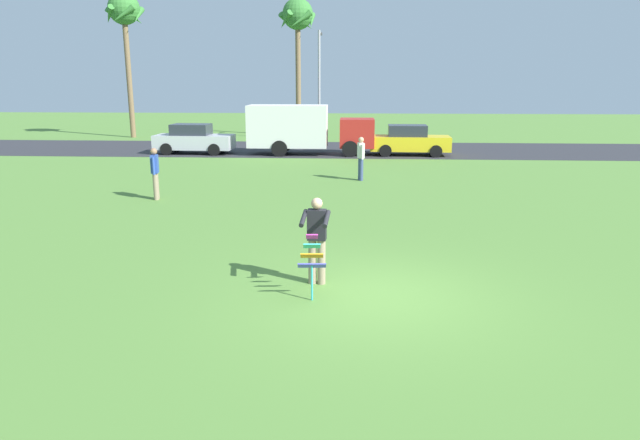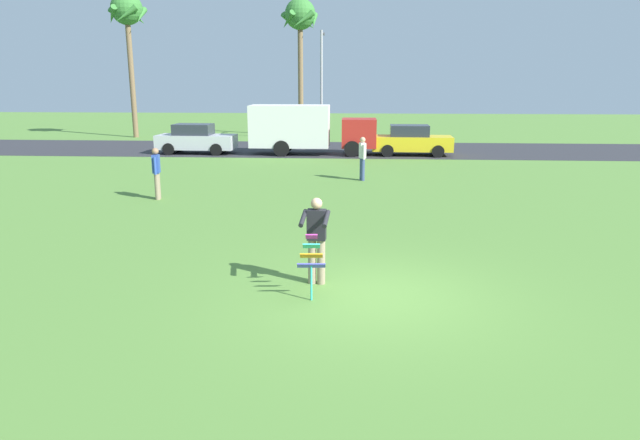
# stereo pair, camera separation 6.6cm
# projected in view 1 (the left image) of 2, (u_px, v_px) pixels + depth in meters

# --- Properties ---
(ground_plane) EXTENTS (120.00, 120.00, 0.00)m
(ground_plane) POSITION_uv_depth(u_px,v_px,m) (377.00, 296.00, 10.73)
(ground_plane) COLOR #568438
(road_strip) EXTENTS (120.00, 8.00, 0.01)m
(road_strip) POSITION_uv_depth(u_px,v_px,m) (363.00, 150.00, 33.18)
(road_strip) COLOR #2D2D33
(road_strip) RESTS_ON ground
(person_kite_flyer) EXTENTS (0.57, 0.68, 1.73)m
(person_kite_flyer) POSITION_uv_depth(u_px,v_px,m) (317.00, 237.00, 11.14)
(person_kite_flyer) COLOR gray
(person_kite_flyer) RESTS_ON ground
(kite_held) EXTENTS (0.52, 0.65, 1.14)m
(kite_held) POSITION_uv_depth(u_px,v_px,m) (312.00, 258.00, 10.49)
(kite_held) COLOR #D83399
(kite_held) RESTS_ON ground
(parked_car_silver) EXTENTS (4.25, 1.93, 1.60)m
(parked_car_silver) POSITION_uv_depth(u_px,v_px,m) (194.00, 139.00, 31.21)
(parked_car_silver) COLOR silver
(parked_car_silver) RESTS_ON ground
(parked_truck_red_cab) EXTENTS (6.71, 2.14, 2.62)m
(parked_truck_red_cab) POSITION_uv_depth(u_px,v_px,m) (303.00, 128.00, 30.71)
(parked_truck_red_cab) COLOR #B2231E
(parked_truck_red_cab) RESTS_ON ground
(parked_car_yellow) EXTENTS (4.24, 1.91, 1.60)m
(parked_car_yellow) POSITION_uv_depth(u_px,v_px,m) (409.00, 141.00, 30.52)
(parked_car_yellow) COLOR yellow
(parked_car_yellow) RESTS_ON ground
(palm_tree_left_near) EXTENTS (2.58, 2.71, 9.59)m
(palm_tree_left_near) POSITION_uv_depth(u_px,v_px,m) (124.00, 16.00, 38.35)
(palm_tree_left_near) COLOR brown
(palm_tree_left_near) RESTS_ON ground
(palm_tree_right_near) EXTENTS (2.58, 2.71, 9.34)m
(palm_tree_right_near) POSITION_uv_depth(u_px,v_px,m) (298.00, 21.00, 39.25)
(palm_tree_right_near) COLOR brown
(palm_tree_right_near) RESTS_ON ground
(streetlight_pole) EXTENTS (0.24, 1.65, 7.00)m
(streetlight_pole) POSITION_uv_depth(u_px,v_px,m) (319.00, 79.00, 37.25)
(streetlight_pole) COLOR #9E9EA3
(streetlight_pole) RESTS_ON ground
(person_walker_near) EXTENTS (0.30, 0.56, 1.73)m
(person_walker_near) POSITION_uv_depth(u_px,v_px,m) (361.00, 157.00, 22.85)
(person_walker_near) COLOR #384772
(person_walker_near) RESTS_ON ground
(person_walker_far) EXTENTS (0.28, 0.56, 1.73)m
(person_walker_far) POSITION_uv_depth(u_px,v_px,m) (155.00, 172.00, 19.17)
(person_walker_far) COLOR gray
(person_walker_far) RESTS_ON ground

